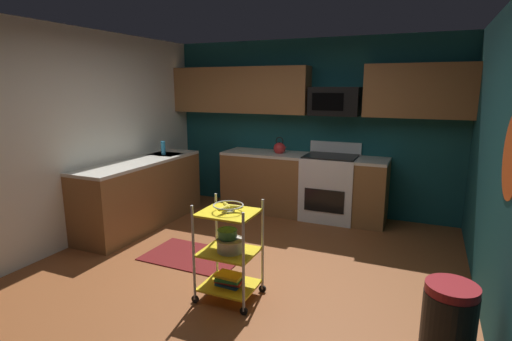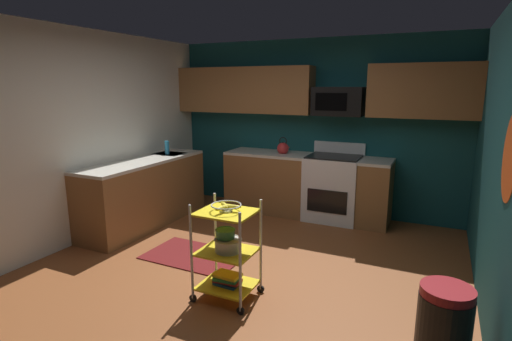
# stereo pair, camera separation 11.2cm
# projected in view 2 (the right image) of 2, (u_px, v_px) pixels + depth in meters

# --- Properties ---
(floor) EXTENTS (4.40, 4.80, 0.04)m
(floor) POSITION_uv_depth(u_px,v_px,m) (241.00, 274.00, 4.14)
(floor) COLOR brown
(floor) RESTS_ON ground
(wall_back) EXTENTS (4.52, 0.06, 2.60)m
(wall_back) POSITION_uv_depth(u_px,v_px,m) (313.00, 127.00, 6.01)
(wall_back) COLOR #14474C
(wall_back) RESTS_ON ground
(wall_left) EXTENTS (0.06, 4.80, 2.60)m
(wall_left) POSITION_uv_depth(u_px,v_px,m) (77.00, 138.00, 4.79)
(wall_left) COLOR silver
(wall_left) RESTS_ON ground
(wall_right) EXTENTS (0.06, 4.80, 2.60)m
(wall_right) POSITION_uv_depth(u_px,v_px,m) (505.00, 170.00, 2.93)
(wall_right) COLOR #14474C
(wall_right) RESTS_ON ground
(wall_flower_decal) EXTENTS (0.00, 0.61, 0.61)m
(wall_flower_decal) POSITION_uv_depth(u_px,v_px,m) (510.00, 158.00, 2.61)
(wall_flower_decal) COLOR #E5591E
(counter_run) EXTENTS (3.43, 2.65, 0.92)m
(counter_run) POSITION_uv_depth(u_px,v_px,m) (234.00, 188.00, 5.72)
(counter_run) COLOR brown
(counter_run) RESTS_ON ground
(oven_range) EXTENTS (0.76, 0.65, 1.10)m
(oven_range) POSITION_uv_depth(u_px,v_px,m) (333.00, 187.00, 5.72)
(oven_range) COLOR white
(oven_range) RESTS_ON ground
(upper_cabinets) EXTENTS (4.40, 0.33, 0.70)m
(upper_cabinets) POSITION_uv_depth(u_px,v_px,m) (304.00, 90.00, 5.76)
(upper_cabinets) COLOR brown
(microwave) EXTENTS (0.70, 0.39, 0.40)m
(microwave) POSITION_uv_depth(u_px,v_px,m) (339.00, 101.00, 5.55)
(microwave) COLOR black
(rolling_cart) EXTENTS (0.55, 0.44, 0.91)m
(rolling_cart) POSITION_uv_depth(u_px,v_px,m) (227.00, 251.00, 3.56)
(rolling_cart) COLOR silver
(rolling_cart) RESTS_ON ground
(fruit_bowl) EXTENTS (0.27, 0.27, 0.07)m
(fruit_bowl) POSITION_uv_depth(u_px,v_px,m) (226.00, 206.00, 3.47)
(fruit_bowl) COLOR silver
(fruit_bowl) RESTS_ON rolling_cart
(mixing_bowl_large) EXTENTS (0.25, 0.25, 0.11)m
(mixing_bowl_large) POSITION_uv_depth(u_px,v_px,m) (228.00, 245.00, 3.54)
(mixing_bowl_large) COLOR silver
(mixing_bowl_large) RESTS_ON rolling_cart
(mixing_bowl_small) EXTENTS (0.18, 0.18, 0.08)m
(mixing_bowl_small) POSITION_uv_depth(u_px,v_px,m) (225.00, 233.00, 3.55)
(mixing_bowl_small) COLOR #387F4C
(mixing_bowl_small) RESTS_ON rolling_cart
(book_stack) EXTENTS (0.26, 0.19, 0.10)m
(book_stack) POSITION_uv_depth(u_px,v_px,m) (227.00, 279.00, 3.62)
(book_stack) COLOR #1E4C8C
(book_stack) RESTS_ON rolling_cart
(kettle) EXTENTS (0.21, 0.18, 0.26)m
(kettle) POSITION_uv_depth(u_px,v_px,m) (283.00, 148.00, 5.93)
(kettle) COLOR red
(kettle) RESTS_ON counter_run
(dish_soap_bottle) EXTENTS (0.06, 0.06, 0.20)m
(dish_soap_bottle) POSITION_uv_depth(u_px,v_px,m) (167.00, 148.00, 5.84)
(dish_soap_bottle) COLOR #2D8CBF
(dish_soap_bottle) RESTS_ON counter_run
(trash_can) EXTENTS (0.34, 0.42, 0.66)m
(trash_can) POSITION_uv_depth(u_px,v_px,m) (443.00, 334.00, 2.58)
(trash_can) COLOR black
(trash_can) RESTS_ON ground
(floor_rug) EXTENTS (1.11, 0.72, 0.01)m
(floor_rug) POSITION_uv_depth(u_px,v_px,m) (194.00, 255.00, 4.53)
(floor_rug) COLOR maroon
(floor_rug) RESTS_ON ground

